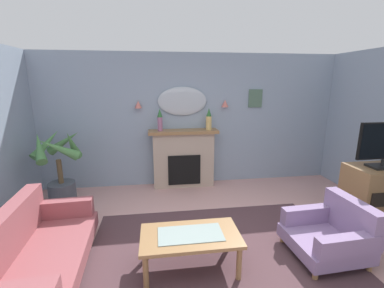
% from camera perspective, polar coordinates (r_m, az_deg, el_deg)
% --- Properties ---
extents(floor, '(6.95, 6.35, 0.10)m').
position_cam_1_polar(floor, '(3.35, 7.19, -26.18)').
color(floor, '#C6938E').
rests_on(floor, ground).
extents(wall_back, '(6.95, 0.10, 2.63)m').
position_cam_1_polar(wall_back, '(5.31, -0.03, 5.23)').
color(wall_back, '#8C9EB2').
rests_on(wall_back, ground).
extents(patterned_rug, '(3.20, 2.40, 0.01)m').
position_cam_1_polar(patterned_rug, '(3.47, 6.29, -23.40)').
color(patterned_rug, '#4C3338').
rests_on(patterned_rug, ground).
extents(fireplace, '(1.36, 0.36, 1.16)m').
position_cam_1_polar(fireplace, '(5.23, -1.87, -3.28)').
color(fireplace, tan).
rests_on(fireplace, ground).
extents(mantel_vase_centre, '(0.10, 0.10, 0.43)m').
position_cam_1_polar(mantel_vase_centre, '(5.00, -7.06, 5.34)').
color(mantel_vase_centre, '#9E6084').
rests_on(mantel_vase_centre, fireplace).
extents(mantel_vase_left, '(0.11, 0.11, 0.43)m').
position_cam_1_polar(mantel_vase_left, '(5.11, 3.71, 5.40)').
color(mantel_vase_left, tan).
rests_on(mantel_vase_left, fireplace).
extents(wall_mirror, '(0.96, 0.06, 0.56)m').
position_cam_1_polar(wall_mirror, '(5.16, -2.14, 9.38)').
color(wall_mirror, '#B2BCC6').
extents(wall_sconce_left, '(0.14, 0.14, 0.14)m').
position_cam_1_polar(wall_sconce_left, '(5.10, -11.73, 8.50)').
color(wall_sconce_left, '#D17066').
extents(wall_sconce_right, '(0.14, 0.14, 0.14)m').
position_cam_1_polar(wall_sconce_right, '(5.27, 7.27, 8.83)').
color(wall_sconce_right, '#D17066').
extents(framed_picture, '(0.28, 0.03, 0.36)m').
position_cam_1_polar(framed_picture, '(5.53, 13.74, 9.70)').
color(framed_picture, '#4C6B56').
extents(coffee_table, '(1.10, 0.60, 0.45)m').
position_cam_1_polar(coffee_table, '(3.07, -0.34, -20.09)').
color(coffee_table, olive).
rests_on(coffee_table, ground).
extents(floral_couch, '(0.95, 1.76, 0.76)m').
position_cam_1_polar(floral_couch, '(3.47, -31.51, -19.19)').
color(floral_couch, '#934C51').
rests_on(floral_couch, ground).
extents(armchair_in_corner, '(0.86, 0.85, 0.71)m').
position_cam_1_polar(armchair_in_corner, '(3.73, 28.35, -16.72)').
color(armchair_in_corner, gray).
rests_on(armchair_in_corner, ground).
extents(tv_cabinet, '(0.80, 0.57, 0.90)m').
position_cam_1_polar(tv_cabinet, '(4.72, 35.28, -9.34)').
color(tv_cabinet, olive).
rests_on(tv_cabinet, ground).
extents(potted_plant_tall_palm, '(0.87, 0.87, 1.35)m').
position_cam_1_polar(potted_plant_tall_palm, '(4.96, -27.11, -4.78)').
color(potted_plant_tall_palm, '#474C56').
rests_on(potted_plant_tall_palm, ground).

